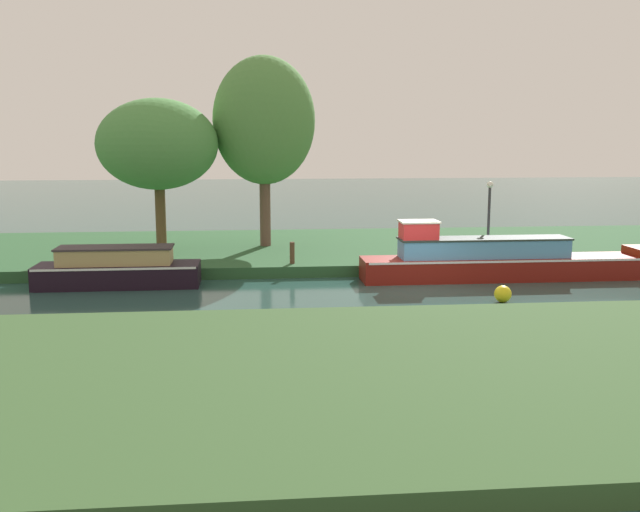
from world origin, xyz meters
TOP-DOWN VIEW (x-y plane):
  - ground_plane at (0.00, 0.00)m, footprint 120.00×120.00m
  - riverbank_far at (0.00, 7.00)m, footprint 72.00×10.00m
  - riverbank_near at (0.00, -9.00)m, footprint 72.00×10.00m
  - black_barge at (-9.63, 1.20)m, footprint 5.24×1.52m
  - maroon_narrowboat at (3.30, 1.20)m, footprint 10.35×1.49m
  - willow_tree_left at (-8.81, 6.05)m, footprint 4.65×3.55m
  - willow_tree_centre at (-4.70, 6.98)m, footprint 4.09×3.27m
  - lamp_post at (3.42, 3.24)m, footprint 0.24×0.24m
  - mooring_post_near at (-3.85, 2.67)m, footprint 0.17×0.17m
  - channel_buoy at (2.07, -2.23)m, footprint 0.51×0.51m

SIDE VIEW (x-z plane):
  - ground_plane at x=0.00m, z-range 0.00..0.00m
  - riverbank_far at x=0.00m, z-range 0.00..0.40m
  - riverbank_near at x=0.00m, z-range 0.00..0.40m
  - channel_buoy at x=2.07m, z-range 0.00..0.51m
  - black_barge at x=-9.63m, z-range -0.09..1.23m
  - maroon_narrowboat at x=3.30m, z-range -0.38..1.67m
  - mooring_post_near at x=-3.85m, z-range 0.40..1.17m
  - lamp_post at x=3.42m, z-range 0.77..3.59m
  - willow_tree_left at x=-8.81m, z-range 1.57..7.45m
  - willow_tree_centre at x=-4.70m, z-range 1.62..9.23m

